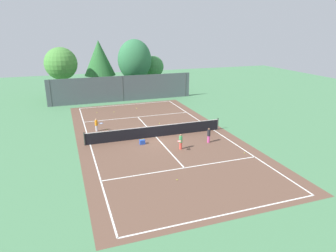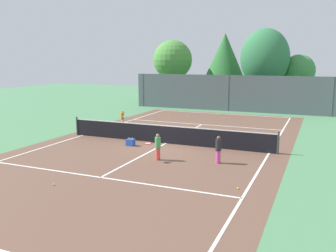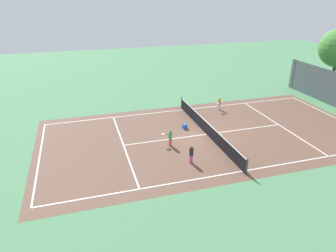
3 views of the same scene
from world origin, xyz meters
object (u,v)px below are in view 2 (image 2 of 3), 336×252
player_2 (157,146)px  tennis_ball_3 (238,188)px  player_0 (123,119)px  tennis_ball_4 (209,133)px  ball_crate (131,142)px  tennis_ball_1 (188,117)px  tennis_ball_5 (54,185)px  tennis_ball_6 (224,118)px  player_1 (218,149)px  tennis_ball_0 (135,128)px  tennis_ball_2 (170,115)px

player_2 → tennis_ball_3: (4.21, -2.34, -0.60)m
player_0 → tennis_ball_4: size_ratio=17.80×
ball_crate → tennis_ball_4: ball_crate is taller
player_2 → tennis_ball_1: 12.73m
tennis_ball_5 → tennis_ball_6: (1.78, 17.67, 0.00)m
player_1 → tennis_ball_0: 9.55m
tennis_ball_2 → tennis_ball_3: (8.99, -15.11, 0.00)m
tennis_ball_5 → tennis_ball_2: bearing=99.0°
player_1 → tennis_ball_3: 3.36m
tennis_ball_6 → tennis_ball_2: bearing=-176.0°
player_1 → tennis_ball_0: (-7.39, 6.02, -0.59)m
tennis_ball_0 → tennis_ball_5: size_ratio=1.00×
player_1 → tennis_ball_5: player_1 is taller
ball_crate → tennis_ball_6: bearing=78.6°
ball_crate → tennis_ball_3: (6.71, -4.35, -0.15)m
player_2 → tennis_ball_4: bearing=86.2°
player_1 → tennis_ball_4: (-2.23, 6.13, -0.59)m
ball_crate → tennis_ball_0: size_ratio=6.45×
player_1 → ball_crate: size_ratio=2.87×
player_0 → tennis_ball_2: (0.76, 6.34, -0.58)m
player_2 → tennis_ball_2: size_ratio=18.45×
tennis_ball_1 → tennis_ball_6: 2.83m
tennis_ball_5 → tennis_ball_0: bearing=103.4°
tennis_ball_0 → tennis_ball_2: size_ratio=1.00×
player_1 → tennis_ball_6: bearing=103.2°
player_0 → tennis_ball_2: 6.41m
tennis_ball_2 → tennis_ball_6: same height
player_2 → tennis_ball_5: bearing=-114.0°
tennis_ball_3 → tennis_ball_2: bearing=120.7°
player_1 → player_0: bearing=144.6°
tennis_ball_2 → tennis_ball_5: 17.57m
tennis_ball_0 → tennis_ball_5: bearing=-76.6°
ball_crate → tennis_ball_1: ball_crate is taller
ball_crate → tennis_ball_2: 11.00m
ball_crate → tennis_ball_0: (-2.21, 4.60, -0.15)m
ball_crate → tennis_ball_1: bearing=92.7°
tennis_ball_1 → tennis_ball_5: same height
player_2 → tennis_ball_0: bearing=125.4°
player_0 → tennis_ball_1: bearing=66.7°
player_2 → tennis_ball_3: player_2 is taller
tennis_ball_2 → tennis_ball_6: bearing=4.0°
tennis_ball_1 → tennis_ball_3: same height
tennis_ball_0 → tennis_ball_5: 11.51m
tennis_ball_1 → tennis_ball_5: bearing=-86.8°
player_2 → ball_crate: 3.24m
tennis_ball_0 → tennis_ball_5: same height
tennis_ball_5 → player_0: bearing=107.7°
tennis_ball_0 → tennis_ball_6: bearing=55.5°
player_0 → tennis_ball_3: player_0 is taller
player_1 → ball_crate: (-5.18, 1.42, -0.44)m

